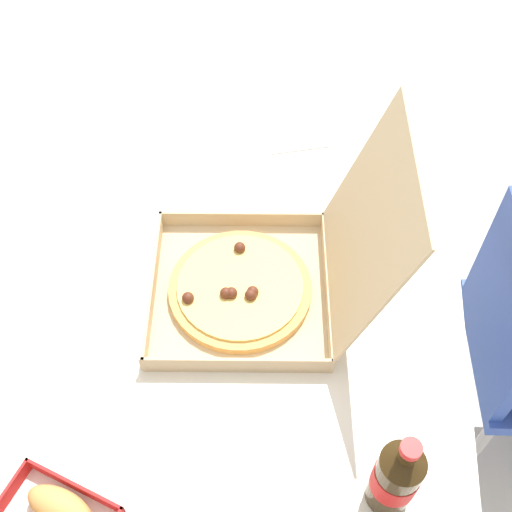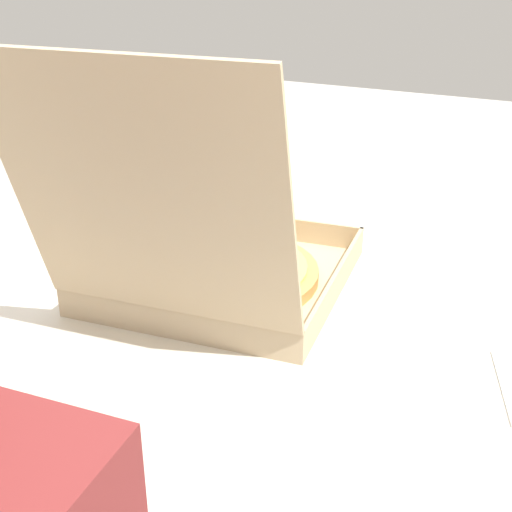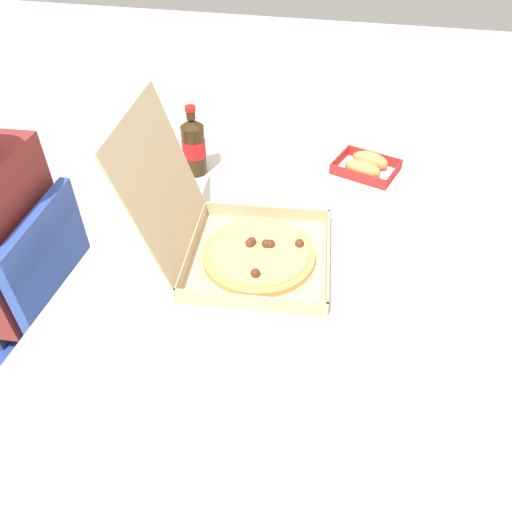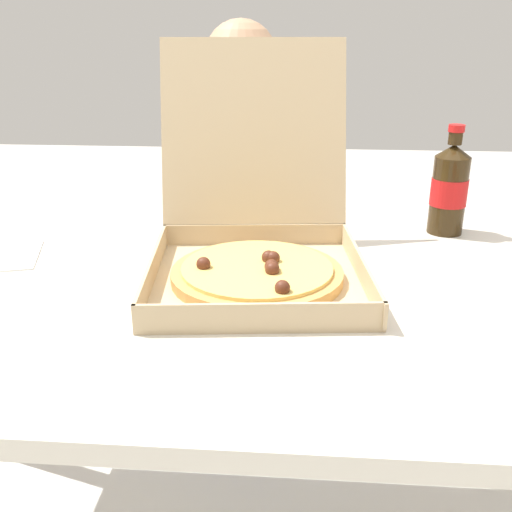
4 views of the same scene
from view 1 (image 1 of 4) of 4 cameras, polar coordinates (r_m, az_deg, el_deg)
name	(u,v)px [view 1 (image 1 of 4)]	position (r m, az deg, el deg)	size (l,w,h in m)	color
ground_plane	(253,404)	(2.01, -0.28, -12.71)	(10.00, 10.00, 0.00)	beige
dining_table	(252,281)	(1.44, -0.38, -2.21)	(1.43, 0.87, 0.72)	silver
pizza_box_open	(263,278)	(1.29, 0.59, -1.93)	(0.40, 0.50, 0.39)	tan
cola_bottle	(396,477)	(1.10, 12.05, -18.26)	(0.07, 0.07, 0.22)	#33230F
paper_menu	(293,121)	(1.68, 3.23, 11.61)	(0.21, 0.15, 0.00)	white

